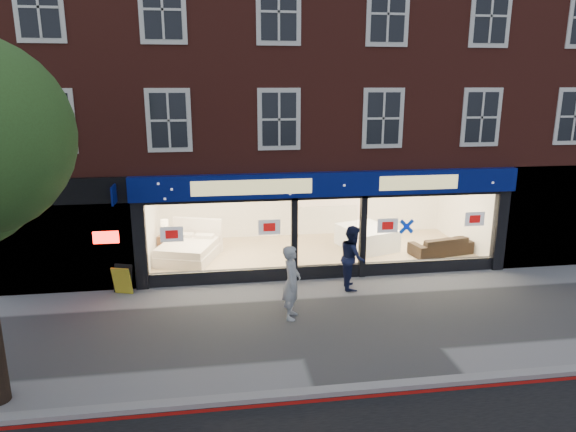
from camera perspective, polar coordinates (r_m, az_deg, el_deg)
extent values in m
plane|color=gray|center=(13.16, 7.43, -11.60)|extent=(120.00, 120.00, 0.00)
cube|color=#8C0A07|center=(10.61, 12.17, -18.75)|extent=(60.00, 0.10, 0.01)
cube|color=gray|center=(10.73, 11.80, -17.95)|extent=(60.00, 0.25, 0.12)
cube|color=tan|center=(17.87, 2.92, -4.16)|extent=(11.00, 4.50, 0.10)
cube|color=maroon|center=(18.67, 2.10, 17.22)|extent=(19.00, 8.00, 6.70)
cube|color=navy|center=(14.89, 4.83, 3.56)|extent=(11.40, 0.28, 0.70)
cube|color=black|center=(15.83, 4.45, -6.13)|extent=(11.00, 0.18, 0.40)
cube|color=black|center=(15.23, -16.09, -3.13)|extent=(0.35, 0.30, 2.60)
cube|color=black|center=(17.48, 22.43, -1.41)|extent=(0.35, 0.30, 2.60)
cube|color=white|center=(14.99, -7.61, -2.36)|extent=(4.20, 0.02, 2.10)
cube|color=white|center=(16.37, 15.77, -1.33)|extent=(4.20, 0.02, 2.10)
cube|color=white|center=(15.68, 4.39, -2.66)|extent=(1.80, 0.02, 2.10)
cube|color=silver|center=(19.66, 1.70, 1.38)|extent=(11.00, 0.20, 2.60)
cube|color=#FFEAC6|center=(17.23, 3.03, 3.90)|extent=(11.00, 4.50, 0.12)
cube|color=black|center=(15.80, -23.63, -1.83)|extent=(3.80, 0.60, 3.30)
cube|color=#FF140C|center=(15.21, -19.58, -2.25)|extent=(0.70, 0.04, 0.35)
cube|color=black|center=(18.61, 27.61, 0.05)|extent=(4.00, 0.40, 3.30)
cube|color=white|center=(17.30, -11.08, -4.29)|extent=(2.20, 2.38, 0.34)
cube|color=white|center=(17.21, -11.12, -3.37)|extent=(2.11, 2.28, 0.24)
cube|color=white|center=(18.09, -9.96, -2.02)|extent=(1.69, 0.67, 1.17)
cube|color=white|center=(17.91, -11.43, -2.07)|extent=(0.70, 0.50, 0.12)
cube|color=white|center=(17.66, -9.22, -2.21)|extent=(0.70, 0.50, 0.12)
cube|color=brown|center=(18.39, -13.43, -2.94)|extent=(0.58, 0.58, 0.55)
cube|color=white|center=(18.48, 8.71, -3.11)|extent=(2.04, 2.30, 0.25)
cube|color=white|center=(18.40, 8.74, -2.36)|extent=(2.04, 2.30, 0.25)
cube|color=white|center=(18.33, 8.77, -1.60)|extent=(2.04, 2.30, 0.25)
imported|color=black|center=(18.32, 16.61, -3.11)|extent=(2.26, 1.25, 0.62)
cube|color=gold|center=(15.27, -17.91, -6.74)|extent=(0.62, 0.50, 0.83)
imported|color=#B1B5B9|center=(12.92, 0.41, -7.37)|extent=(0.63, 0.79, 1.90)
imported|color=#161D3F|center=(14.90, 7.19, -4.55)|extent=(0.83, 1.00, 1.86)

